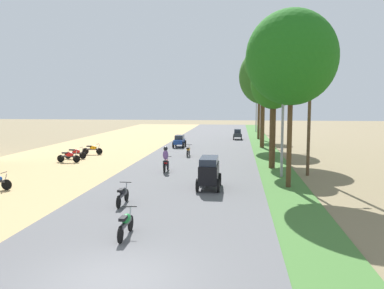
% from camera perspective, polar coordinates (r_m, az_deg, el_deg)
% --- Properties ---
extents(ground_plane, '(180.00, 180.00, 0.00)m').
position_cam_1_polar(ground_plane, '(11.07, -11.13, -18.82)').
color(ground_plane, '#7A6B4C').
extents(road_strip, '(9.00, 140.00, 0.08)m').
position_cam_1_polar(road_strip, '(11.06, -11.14, -18.63)').
color(road_strip, '#565659').
rests_on(road_strip, ground).
extents(parked_motorbike_third, '(1.80, 0.54, 0.94)m').
position_cam_1_polar(parked_motorbike_third, '(31.72, -17.05, -1.56)').
color(parked_motorbike_third, black).
rests_on(parked_motorbike_third, dirt_shoulder).
extents(parked_motorbike_fourth, '(1.80, 0.54, 0.94)m').
position_cam_1_polar(parked_motorbike_fourth, '(33.55, -16.17, -1.12)').
color(parked_motorbike_fourth, black).
rests_on(parked_motorbike_fourth, dirt_shoulder).
extents(parked_motorbike_fifth, '(1.80, 0.54, 0.94)m').
position_cam_1_polar(parked_motorbike_fifth, '(35.90, -13.90, -0.60)').
color(parked_motorbike_fifth, black).
rests_on(parked_motorbike_fifth, dirt_shoulder).
extents(median_tree_nearest, '(4.77, 4.77, 9.37)m').
position_cam_1_polar(median_tree_nearest, '(22.05, 13.92, 11.87)').
color(median_tree_nearest, '#4C351E').
rests_on(median_tree_nearest, median_strip).
extents(median_tree_second, '(3.08, 3.08, 7.46)m').
position_cam_1_polar(median_tree_second, '(28.11, 11.47, 8.22)').
color(median_tree_second, '#4C351E').
rests_on(median_tree_second, median_strip).
extents(median_tree_third, '(4.68, 4.68, 9.82)m').
position_cam_1_polar(median_tree_third, '(33.50, 11.52, 11.18)').
color(median_tree_third, '#4C351E').
rests_on(median_tree_third, median_strip).
extents(median_tree_fourth, '(4.74, 4.74, 9.75)m').
position_cam_1_polar(median_tree_fourth, '(40.63, 10.06, 9.43)').
color(median_tree_fourth, '#4C351E').
rests_on(median_tree_fourth, median_strip).
extents(median_tree_fifth, '(2.99, 2.99, 8.64)m').
position_cam_1_polar(median_tree_fifth, '(49.90, 9.52, 8.74)').
color(median_tree_fifth, '#4C351E').
rests_on(median_tree_fifth, median_strip).
extents(streetlamp_near, '(3.16, 0.20, 7.06)m').
position_cam_1_polar(streetlamp_near, '(24.95, 12.76, 4.89)').
color(streetlamp_near, gray).
rests_on(streetlamp_near, median_strip).
extents(streetlamp_mid, '(3.16, 0.20, 8.10)m').
position_cam_1_polar(streetlamp_mid, '(44.19, 10.10, 6.12)').
color(streetlamp_mid, gray).
rests_on(streetlamp_mid, median_strip).
extents(streetlamp_far, '(3.16, 0.20, 7.31)m').
position_cam_1_polar(streetlamp_far, '(61.68, 9.11, 5.73)').
color(streetlamp_far, gray).
rests_on(streetlamp_far, median_strip).
extents(utility_pole_near, '(1.80, 0.20, 9.28)m').
position_cam_1_polar(utility_pole_near, '(26.03, 16.35, 6.28)').
color(utility_pole_near, brown).
rests_on(utility_pole_near, ground).
extents(car_van_black, '(1.19, 2.41, 1.67)m').
position_cam_1_polar(car_van_black, '(21.14, 2.44, -3.75)').
color(car_van_black, black).
rests_on(car_van_black, road_strip).
extents(car_sedan_blue, '(1.10, 2.26, 1.19)m').
position_cam_1_polar(car_sedan_blue, '(40.33, -1.79, 0.57)').
color(car_sedan_blue, navy).
rests_on(car_sedan_blue, road_strip).
extents(car_hatchback_charcoal, '(1.04, 2.00, 1.23)m').
position_cam_1_polar(car_hatchback_charcoal, '(48.87, 6.47, 1.52)').
color(car_hatchback_charcoal, '#282D33').
rests_on(car_hatchback_charcoal, road_strip).
extents(motorbike_ahead_second, '(0.54, 1.80, 0.94)m').
position_cam_1_polar(motorbike_ahead_second, '(14.05, -9.36, -10.82)').
color(motorbike_ahead_second, black).
rests_on(motorbike_ahead_second, road_strip).
extents(motorbike_ahead_third, '(0.54, 1.80, 0.94)m').
position_cam_1_polar(motorbike_ahead_third, '(18.21, -9.78, -6.90)').
color(motorbike_ahead_third, black).
rests_on(motorbike_ahead_third, road_strip).
extents(motorbike_ahead_fourth, '(0.54, 1.80, 1.66)m').
position_cam_1_polar(motorbike_ahead_fourth, '(26.26, -3.71, -2.19)').
color(motorbike_ahead_fourth, black).
rests_on(motorbike_ahead_fourth, road_strip).
extents(motorbike_ahead_fifth, '(0.54, 1.80, 0.94)m').
position_cam_1_polar(motorbike_ahead_fifth, '(33.59, -0.54, -0.84)').
color(motorbike_ahead_fifth, black).
rests_on(motorbike_ahead_fifth, road_strip).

